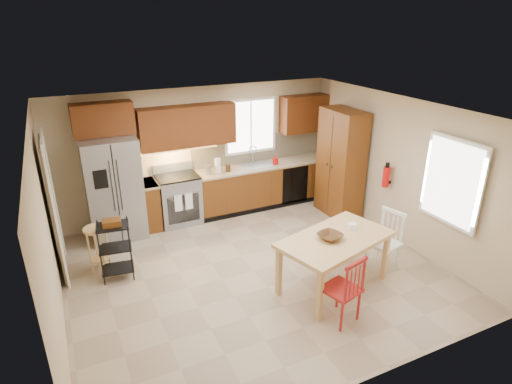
{
  "coord_description": "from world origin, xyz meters",
  "views": [
    {
      "loc": [
        -2.43,
        -5.17,
        3.72
      ],
      "look_at": [
        0.23,
        0.4,
        1.15
      ],
      "focal_mm": 30.0,
      "sensor_mm": 36.0,
      "label": 1
    }
  ],
  "objects_px": {
    "chair_white": "(383,242)",
    "utility_cart": "(116,251)",
    "pantry": "(341,164)",
    "fire_extinguisher": "(386,177)",
    "refrigerator": "(114,189)",
    "bar_stool": "(99,249)",
    "dining_table": "(334,263)",
    "table_jar": "(352,228)",
    "table_bowl": "(330,239)",
    "range_stove": "(179,200)",
    "soap_bottle": "(275,160)",
    "chair_red": "(341,288)"
  },
  "relations": [
    {
      "from": "table_bowl",
      "to": "utility_cart",
      "type": "bearing_deg",
      "value": 149.36
    },
    {
      "from": "dining_table",
      "to": "chair_red",
      "type": "distance_m",
      "value": 0.74
    },
    {
      "from": "pantry",
      "to": "fire_extinguisher",
      "type": "bearing_deg",
      "value": -79.22
    },
    {
      "from": "soap_bottle",
      "to": "dining_table",
      "type": "height_order",
      "value": "soap_bottle"
    },
    {
      "from": "dining_table",
      "to": "chair_white",
      "type": "xyz_separation_m",
      "value": [
        0.95,
        0.05,
        0.08
      ]
    },
    {
      "from": "table_bowl",
      "to": "refrigerator",
      "type": "bearing_deg",
      "value": 129.64
    },
    {
      "from": "chair_white",
      "to": "fire_extinguisher",
      "type": "bearing_deg",
      "value": -55.34
    },
    {
      "from": "soap_bottle",
      "to": "fire_extinguisher",
      "type": "distance_m",
      "value": 2.27
    },
    {
      "from": "utility_cart",
      "to": "dining_table",
      "type": "bearing_deg",
      "value": -21.95
    },
    {
      "from": "range_stove",
      "to": "chair_white",
      "type": "xyz_separation_m",
      "value": [
        2.38,
        -3.0,
        0.02
      ]
    },
    {
      "from": "soap_bottle",
      "to": "utility_cart",
      "type": "bearing_deg",
      "value": -158.27
    },
    {
      "from": "refrigerator",
      "to": "pantry",
      "type": "distance_m",
      "value": 4.23
    },
    {
      "from": "table_jar",
      "to": "refrigerator",
      "type": "bearing_deg",
      "value": 135.48
    },
    {
      "from": "table_bowl",
      "to": "utility_cart",
      "type": "height_order",
      "value": "utility_cart"
    },
    {
      "from": "pantry",
      "to": "bar_stool",
      "type": "height_order",
      "value": "pantry"
    },
    {
      "from": "table_jar",
      "to": "bar_stool",
      "type": "xyz_separation_m",
      "value": [
        -3.38,
        1.82,
        -0.46
      ]
    },
    {
      "from": "chair_red",
      "to": "table_bowl",
      "type": "bearing_deg",
      "value": 53.71
    },
    {
      "from": "table_jar",
      "to": "range_stove",
      "type": "bearing_deg",
      "value": 121.19
    },
    {
      "from": "table_bowl",
      "to": "range_stove",
      "type": "bearing_deg",
      "value": 113.48
    },
    {
      "from": "refrigerator",
      "to": "bar_stool",
      "type": "relative_size",
      "value": 2.45
    },
    {
      "from": "fire_extinguisher",
      "to": "chair_red",
      "type": "distance_m",
      "value": 2.75
    },
    {
      "from": "utility_cart",
      "to": "fire_extinguisher",
      "type": "bearing_deg",
      "value": 0.38
    },
    {
      "from": "range_stove",
      "to": "dining_table",
      "type": "xyz_separation_m",
      "value": [
        1.43,
        -3.05,
        -0.06
      ]
    },
    {
      "from": "range_stove",
      "to": "fire_extinguisher",
      "type": "distance_m",
      "value": 3.83
    },
    {
      "from": "refrigerator",
      "to": "chair_white",
      "type": "xyz_separation_m",
      "value": [
        3.53,
        -2.94,
        -0.43
      ]
    },
    {
      "from": "pantry",
      "to": "chair_red",
      "type": "distance_m",
      "value": 3.36
    },
    {
      "from": "refrigerator",
      "to": "fire_extinguisher",
      "type": "xyz_separation_m",
      "value": [
        4.33,
        -1.98,
        0.19
      ]
    },
    {
      "from": "range_stove",
      "to": "table_bowl",
      "type": "relative_size",
      "value": 2.78
    },
    {
      "from": "fire_extinguisher",
      "to": "chair_red",
      "type": "height_order",
      "value": "fire_extinguisher"
    },
    {
      "from": "dining_table",
      "to": "bar_stool",
      "type": "relative_size",
      "value": 2.2
    },
    {
      "from": "pantry",
      "to": "soap_bottle",
      "type": "bearing_deg",
      "value": 136.55
    },
    {
      "from": "table_bowl",
      "to": "dining_table",
      "type": "bearing_deg",
      "value": 0.0
    },
    {
      "from": "chair_red",
      "to": "table_jar",
      "type": "xyz_separation_m",
      "value": [
        0.71,
        0.75,
        0.36
      ]
    },
    {
      "from": "range_stove",
      "to": "bar_stool",
      "type": "xyz_separation_m",
      "value": [
        -1.6,
        -1.13,
        -0.09
      ]
    },
    {
      "from": "refrigerator",
      "to": "range_stove",
      "type": "relative_size",
      "value": 1.98
    },
    {
      "from": "soap_bottle",
      "to": "chair_white",
      "type": "distance_m",
      "value": 2.98
    },
    {
      "from": "refrigerator",
      "to": "fire_extinguisher",
      "type": "bearing_deg",
      "value": -24.52
    },
    {
      "from": "chair_red",
      "to": "table_jar",
      "type": "bearing_deg",
      "value": 31.35
    },
    {
      "from": "fire_extinguisher",
      "to": "bar_stool",
      "type": "height_order",
      "value": "fire_extinguisher"
    },
    {
      "from": "chair_red",
      "to": "utility_cart",
      "type": "xyz_separation_m",
      "value": [
        -2.46,
        2.25,
        -0.02
      ]
    },
    {
      "from": "dining_table",
      "to": "utility_cart",
      "type": "relative_size",
      "value": 1.77
    },
    {
      "from": "range_stove",
      "to": "dining_table",
      "type": "height_order",
      "value": "range_stove"
    },
    {
      "from": "utility_cart",
      "to": "table_jar",
      "type": "bearing_deg",
      "value": -17.6
    },
    {
      "from": "bar_stool",
      "to": "fire_extinguisher",
      "type": "bearing_deg",
      "value": -16.55
    },
    {
      "from": "dining_table",
      "to": "chair_white",
      "type": "distance_m",
      "value": 0.95
    },
    {
      "from": "range_stove",
      "to": "table_jar",
      "type": "height_order",
      "value": "range_stove"
    },
    {
      "from": "table_bowl",
      "to": "table_jar",
      "type": "distance_m",
      "value": 0.47
    },
    {
      "from": "pantry",
      "to": "chair_red",
      "type": "xyz_separation_m",
      "value": [
        -1.9,
        -2.71,
        -0.57
      ]
    },
    {
      "from": "pantry",
      "to": "table_jar",
      "type": "distance_m",
      "value": 2.31
    },
    {
      "from": "chair_white",
      "to": "utility_cart",
      "type": "relative_size",
      "value": 1.04
    }
  ]
}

